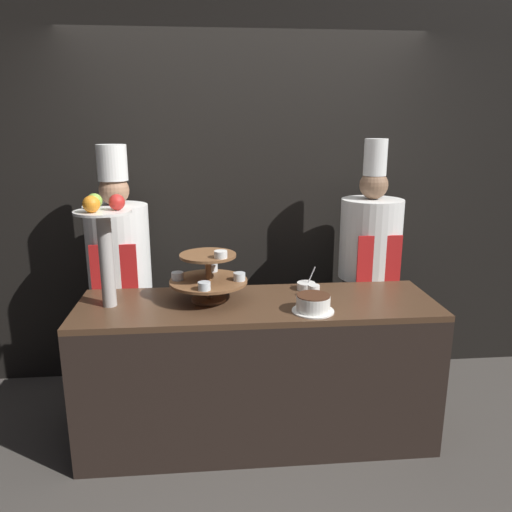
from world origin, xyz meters
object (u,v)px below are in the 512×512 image
object	(u,v)px
serving_bowl_far	(306,286)
cake_round	(313,304)
fruit_pedestal	(104,233)
tiered_stand	(209,275)
chef_left	(120,269)
chef_center_left	(369,263)
cup_white	(314,291)

from	to	relation	value
serving_bowl_far	cake_round	bearing A→B (deg)	-95.11
fruit_pedestal	tiered_stand	bearing A→B (deg)	3.49
cake_round	serving_bowl_far	bearing A→B (deg)	84.89
fruit_pedestal	serving_bowl_far	bearing A→B (deg)	8.87
tiered_stand	chef_left	world-z (taller)	chef_left
serving_bowl_far	chef_center_left	bearing A→B (deg)	32.45
serving_bowl_far	chef_left	xyz separation A→B (m)	(-1.19, 0.32, 0.05)
serving_bowl_far	chef_left	world-z (taller)	chef_left
serving_bowl_far	chef_center_left	xyz separation A→B (m)	(0.50, 0.32, 0.05)
cake_round	chef_center_left	distance (m)	0.88
tiered_stand	cake_round	world-z (taller)	tiered_stand
tiered_stand	cake_round	bearing A→B (deg)	-22.13
tiered_stand	cake_round	xyz separation A→B (m)	(0.57, -0.23, -0.11)
cup_white	serving_bowl_far	world-z (taller)	serving_bowl_far
cup_white	chef_center_left	world-z (taller)	chef_center_left
tiered_stand	cup_white	bearing A→B (deg)	0.54
tiered_stand	chef_center_left	bearing A→B (deg)	22.91
fruit_pedestal	serving_bowl_far	size ratio (longest dim) A/B	4.34
tiered_stand	fruit_pedestal	world-z (taller)	fruit_pedestal
cup_white	chef_left	size ratio (longest dim) A/B	0.04
chef_left	cup_white	bearing A→B (deg)	-20.87
serving_bowl_far	chef_center_left	distance (m)	0.60
cup_white	tiered_stand	bearing A→B (deg)	-179.46
fruit_pedestal	cup_white	size ratio (longest dim) A/B	8.55
cup_white	chef_left	xyz separation A→B (m)	(-1.21, 0.46, 0.03)
cake_round	serving_bowl_far	size ratio (longest dim) A/B	1.59
tiered_stand	fruit_pedestal	distance (m)	0.63
tiered_stand	serving_bowl_far	xyz separation A→B (m)	(0.60, 0.15, -0.13)
cake_round	fruit_pedestal	bearing A→B (deg)	170.15
serving_bowl_far	chef_center_left	world-z (taller)	chef_center_left
fruit_pedestal	chef_center_left	world-z (taller)	chef_center_left
fruit_pedestal	serving_bowl_far	distance (m)	1.25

